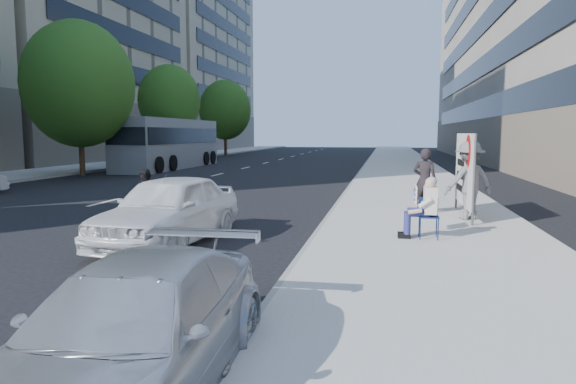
% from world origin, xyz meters
% --- Properties ---
extents(ground, '(160.00, 160.00, 0.00)m').
position_xyz_m(ground, '(0.00, 0.00, 0.00)').
color(ground, black).
rests_on(ground, ground).
extents(near_sidewalk, '(5.00, 120.00, 0.15)m').
position_xyz_m(near_sidewalk, '(4.00, 20.00, 0.07)').
color(near_sidewalk, '#ADAAA1').
rests_on(near_sidewalk, ground).
extents(far_sidewalk, '(4.50, 120.00, 0.15)m').
position_xyz_m(far_sidewalk, '(-16.75, 20.00, 0.07)').
color(far_sidewalk, '#ADAAA1').
rests_on(far_sidewalk, ground).
extents(far_bldg_north, '(22.00, 28.00, 28.00)m').
position_xyz_m(far_bldg_north, '(-30.00, 62.00, 14.00)').
color(far_bldg_north, tan).
rests_on(far_bldg_north, ground).
extents(tree_far_c, '(6.00, 6.00, 8.47)m').
position_xyz_m(tree_far_c, '(-13.70, 18.00, 5.02)').
color(tree_far_c, '#382616').
rests_on(tree_far_c, ground).
extents(tree_far_d, '(4.80, 4.80, 7.65)m').
position_xyz_m(tree_far_d, '(-13.70, 30.00, 4.89)').
color(tree_far_d, '#382616').
rests_on(tree_far_d, ground).
extents(tree_far_e, '(5.40, 5.40, 7.89)m').
position_xyz_m(tree_far_e, '(-13.70, 44.00, 4.78)').
color(tree_far_e, '#382616').
rests_on(tree_far_e, ground).
extents(seated_protester, '(0.83, 1.11, 1.31)m').
position_xyz_m(seated_protester, '(3.76, 3.13, 0.87)').
color(seated_protester, navy).
rests_on(seated_protester, near_sidewalk).
extents(jogger, '(1.48, 1.19, 2.01)m').
position_xyz_m(jogger, '(5.06, 5.82, 1.15)').
color(jogger, slate).
rests_on(jogger, near_sidewalk).
extents(pedestrian_woman, '(0.75, 0.61, 1.80)m').
position_xyz_m(pedestrian_woman, '(4.03, 6.75, 1.05)').
color(pedestrian_woman, black).
rests_on(pedestrian_woman, near_sidewalk).
extents(protest_banner, '(0.08, 3.06, 2.20)m').
position_xyz_m(protest_banner, '(5.01, 6.38, 1.40)').
color(protest_banner, '#4C4C4C').
rests_on(protest_banner, near_sidewalk).
extents(parked_sedan, '(1.81, 4.20, 1.20)m').
position_xyz_m(parked_sedan, '(0.80, -3.87, 0.60)').
color(parked_sedan, '#B8BBC0').
rests_on(parked_sedan, ground).
extents(white_sedan_near, '(2.14, 4.51, 1.49)m').
position_xyz_m(white_sedan_near, '(-1.58, 2.23, 0.74)').
color(white_sedan_near, white).
rests_on(white_sedan_near, ground).
extents(motorcycle, '(0.71, 2.04, 1.42)m').
position_xyz_m(motorcycle, '(-3.22, 4.60, 0.64)').
color(motorcycle, black).
rests_on(motorcycle, ground).
extents(bus, '(2.75, 12.06, 3.30)m').
position_xyz_m(bus, '(-11.49, 24.86, 1.64)').
color(bus, slate).
rests_on(bus, ground).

